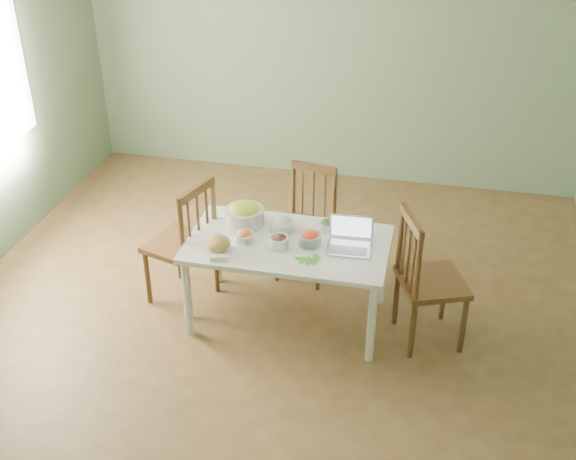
% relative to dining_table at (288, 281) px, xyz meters
% --- Properties ---
extents(floor, '(5.00, 5.00, 0.00)m').
position_rel_dining_table_xyz_m(floor, '(-0.12, 0.04, -0.34)').
color(floor, '#4D361E').
rests_on(floor, ground).
extents(wall_back, '(5.00, 0.00, 2.70)m').
position_rel_dining_table_xyz_m(wall_back, '(-0.12, 2.54, 1.01)').
color(wall_back, '#64785B').
rests_on(wall_back, ground).
extents(wall_front, '(5.00, 0.00, 2.70)m').
position_rel_dining_table_xyz_m(wall_front, '(-0.12, -2.46, 1.01)').
color(wall_front, '#64785B').
rests_on(wall_front, ground).
extents(dining_table, '(1.46, 0.82, 0.68)m').
position_rel_dining_table_xyz_m(dining_table, '(0.00, 0.00, 0.00)').
color(dining_table, white).
rests_on(dining_table, floor).
extents(chair_far, '(0.48, 0.46, 0.94)m').
position_rel_dining_table_xyz_m(chair_far, '(0.01, 0.61, 0.13)').
color(chair_far, '#36200C').
rests_on(chair_far, floor).
extents(chair_left, '(0.56, 0.57, 1.04)m').
position_rel_dining_table_xyz_m(chair_left, '(-0.87, 0.09, 0.18)').
color(chair_left, '#36200C').
rests_on(chair_left, floor).
extents(chair_right, '(0.58, 0.59, 1.04)m').
position_rel_dining_table_xyz_m(chair_right, '(1.05, -0.00, 0.18)').
color(chair_right, '#36200C').
rests_on(chair_right, floor).
extents(bread_boule, '(0.20, 0.20, 0.11)m').
position_rel_dining_table_xyz_m(bread_boule, '(-0.46, -0.21, 0.40)').
color(bread_boule, '#A67C4F').
rests_on(bread_boule, dining_table).
extents(butter_stick, '(0.13, 0.07, 0.03)m').
position_rel_dining_table_xyz_m(butter_stick, '(-0.42, -0.34, 0.36)').
color(butter_stick, white).
rests_on(butter_stick, dining_table).
extents(bowl_squash, '(0.37, 0.37, 0.17)m').
position_rel_dining_table_xyz_m(bowl_squash, '(-0.37, 0.19, 0.43)').
color(bowl_squash, '#C6D140').
rests_on(bowl_squash, dining_table).
extents(bowl_carrot, '(0.17, 0.17, 0.08)m').
position_rel_dining_table_xyz_m(bowl_carrot, '(-0.31, -0.05, 0.38)').
color(bowl_carrot, orange).
rests_on(bowl_carrot, dining_table).
extents(bowl_onion, '(0.21, 0.21, 0.10)m').
position_rel_dining_table_xyz_m(bowl_onion, '(-0.08, 0.15, 0.39)').
color(bowl_onion, silver).
rests_on(bowl_onion, dining_table).
extents(bowl_mushroom, '(0.18, 0.18, 0.09)m').
position_rel_dining_table_xyz_m(bowl_mushroom, '(-0.05, -0.08, 0.39)').
color(bowl_mushroom, '#462A21').
rests_on(bowl_mushroom, dining_table).
extents(bowl_redpep, '(0.20, 0.20, 0.10)m').
position_rel_dining_table_xyz_m(bowl_redpep, '(0.16, 0.01, 0.39)').
color(bowl_redpep, red).
rests_on(bowl_redpep, dining_table).
extents(bowl_broccoli, '(0.18, 0.18, 0.09)m').
position_rel_dining_table_xyz_m(bowl_broccoli, '(0.25, 0.23, 0.38)').
color(bowl_broccoli, '#173A15').
rests_on(bowl_broccoli, dining_table).
extents(flatbread, '(0.27, 0.27, 0.02)m').
position_rel_dining_table_xyz_m(flatbread, '(0.35, 0.29, 0.35)').
color(flatbread, tan).
rests_on(flatbread, dining_table).
extents(basil_bunch, '(0.19, 0.19, 0.02)m').
position_rel_dining_table_xyz_m(basil_bunch, '(0.18, -0.20, 0.35)').
color(basil_bunch, '#26781D').
rests_on(basil_bunch, dining_table).
extents(laptop, '(0.33, 0.27, 0.22)m').
position_rel_dining_table_xyz_m(laptop, '(0.44, -0.01, 0.45)').
color(laptop, silver).
rests_on(laptop, dining_table).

